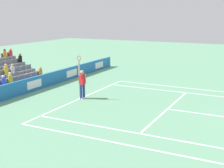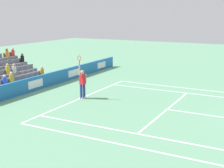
{
  "view_description": "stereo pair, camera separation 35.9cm",
  "coord_description": "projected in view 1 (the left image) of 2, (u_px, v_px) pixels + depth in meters",
  "views": [
    {
      "loc": [
        16.47,
        -1.56,
        5.19
      ],
      "look_at": [
        0.1,
        -9.78,
        1.1
      ],
      "focal_mm": 51.26,
      "sensor_mm": 36.0,
      "label": 1
    },
    {
      "loc": [
        16.31,
        -1.24,
        5.19
      ],
      "look_at": [
        0.1,
        -9.78,
        1.1
      ],
      "focal_mm": 51.26,
      "sensor_mm": 36.0,
      "label": 2
    }
  ],
  "objects": [
    {
      "name": "tennis_player",
      "position": [
        82.0,
        83.0,
        19.58
      ],
      "size": [
        0.51,
        0.41,
        2.85
      ],
      "color": "navy",
      "rests_on": "ground"
    },
    {
      "name": "line_baseline",
      "position": [
        83.0,
        97.0,
        20.02
      ],
      "size": [
        10.97,
        0.1,
        0.01
      ],
      "primitive_type": "cube",
      "color": "white",
      "rests_on": "ground"
    },
    {
      "name": "sponsor_barrier",
      "position": [
        33.0,
        84.0,
        21.64
      ],
      "size": [
        22.66,
        0.22,
        0.95
      ],
      "color": "#1E66AD",
      "rests_on": "ground"
    },
    {
      "name": "line_singles_sideline_right",
      "position": [
        193.0,
        93.0,
        21.01
      ],
      "size": [
        0.1,
        11.89,
        0.01
      ],
      "primitive_type": "cube",
      "color": "white",
      "rests_on": "ground"
    },
    {
      "name": "line_doubles_sideline_right",
      "position": [
        197.0,
        89.0,
        22.2
      ],
      "size": [
        0.1,
        11.89,
        0.01
      ],
      "primitive_type": "cube",
      "color": "white",
      "rests_on": "ground"
    },
    {
      "name": "line_doubles_sideline_left",
      "position": [
        138.0,
        147.0,
        12.64
      ],
      "size": [
        0.1,
        11.89,
        0.01
      ],
      "primitive_type": "cube",
      "color": "white",
      "rests_on": "ground"
    },
    {
      "name": "stadium_stand",
      "position": [
        1.0,
        77.0,
        22.87
      ],
      "size": [
        4.96,
        3.8,
        2.58
      ],
      "color": "gray",
      "rests_on": "ground"
    },
    {
      "name": "line_centre_mark",
      "position": [
        84.0,
        98.0,
        19.98
      ],
      "size": [
        0.1,
        0.2,
        0.01
      ],
      "primitive_type": "cube",
      "color": "white",
      "rests_on": "ground"
    },
    {
      "name": "line_service",
      "position": [
        168.0,
        109.0,
        17.62
      ],
      "size": [
        8.23,
        0.1,
        0.01
      ],
      "primitive_type": "cube",
      "color": "white",
      "rests_on": "ground"
    },
    {
      "name": "line_singles_sideline_left",
      "position": [
        150.0,
        135.0,
        13.83
      ],
      "size": [
        0.1,
        11.89,
        0.01
      ],
      "primitive_type": "cube",
      "color": "white",
      "rests_on": "ground"
    }
  ]
}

